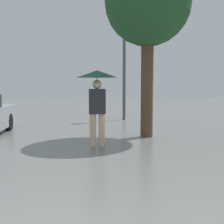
# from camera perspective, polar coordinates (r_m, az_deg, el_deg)

# --- Properties ---
(pedestrian) EXTENTS (1.00, 1.00, 1.89)m
(pedestrian) POSITION_cam_1_polar(r_m,az_deg,el_deg) (7.69, -2.74, 4.46)
(pedestrian) COLOR beige
(pedestrian) RESTS_ON ground_plane
(tree) EXTENTS (2.46, 2.46, 5.09)m
(tree) POSITION_cam_1_polar(r_m,az_deg,el_deg) (9.42, 6.56, 18.91)
(tree) COLOR brown
(tree) RESTS_ON ground_plane
(street_lamp) EXTENTS (0.38, 0.38, 4.16)m
(street_lamp) POSITION_cam_1_polar(r_m,az_deg,el_deg) (13.50, 2.25, 10.73)
(street_lamp) COLOR #515456
(street_lamp) RESTS_ON ground_plane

